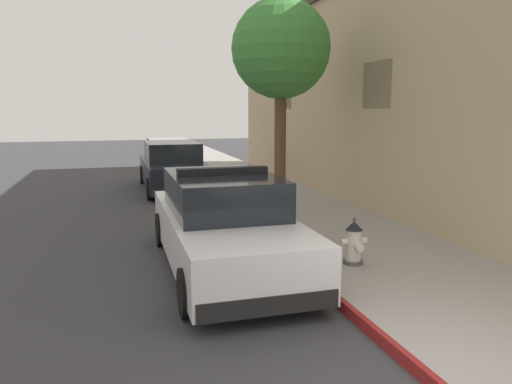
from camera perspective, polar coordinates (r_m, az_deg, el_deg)
The scene contains 8 objects.
ground_plane at distance 13.67m, azimuth -22.75°, elevation -2.48°, with size 32.97×60.00×0.20m, color #353538.
sidewalk_pavement at distance 14.24m, azimuth 1.91°, elevation -0.55°, with size 3.16×60.00×0.15m, color gray.
curb_painted_edge at distance 13.82m, azimuth -4.48°, elevation -0.89°, with size 0.08×60.00×0.15m, color maroon.
storefront_building at distance 14.13m, azimuth 27.18°, elevation 10.56°, with size 7.56×22.93×6.14m.
police_cruiser at distance 7.96m, azimuth -3.79°, elevation -3.85°, with size 1.94×4.84×1.68m.
parked_car_silver_ahead at distance 16.12m, azimuth -9.80°, elevation 2.91°, with size 1.94×4.84×1.56m.
fire_hydrant at distance 7.95m, azimuth 11.46°, elevation -5.88°, with size 0.44×0.40×0.76m.
street_tree at distance 11.86m, azimuth 2.96°, elevation 16.34°, with size 2.34×2.34×5.05m.
Camera 1 is at (-2.81, -3.30, 2.61)m, focal length 33.88 mm.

